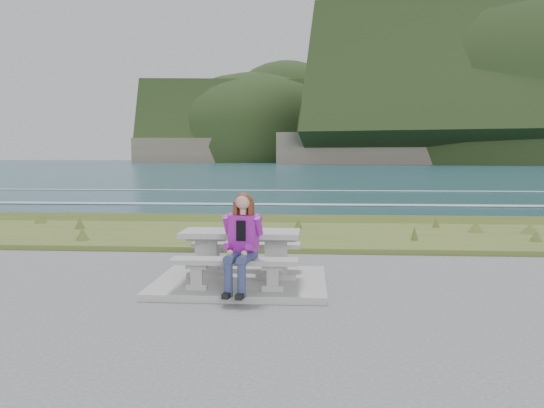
% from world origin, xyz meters
% --- Properties ---
extents(concrete_slab, '(2.60, 2.10, 0.10)m').
position_xyz_m(concrete_slab, '(0.00, 0.00, 0.05)').
color(concrete_slab, gray).
rests_on(concrete_slab, ground).
extents(picnic_table, '(1.80, 0.75, 0.75)m').
position_xyz_m(picnic_table, '(0.00, 0.00, 0.68)').
color(picnic_table, gray).
rests_on(picnic_table, concrete_slab).
extents(bench_landward, '(1.80, 0.35, 0.45)m').
position_xyz_m(bench_landward, '(0.00, -0.70, 0.45)').
color(bench_landward, gray).
rests_on(bench_landward, concrete_slab).
extents(bench_seaward, '(1.80, 0.35, 0.45)m').
position_xyz_m(bench_seaward, '(0.00, 0.70, 0.45)').
color(bench_seaward, gray).
rests_on(bench_seaward, concrete_slab).
extents(grass_verge, '(160.00, 4.50, 0.22)m').
position_xyz_m(grass_verge, '(0.00, 5.00, 0.00)').
color(grass_verge, '#394B1C').
rests_on(grass_verge, ground).
extents(shore_drop, '(160.00, 0.80, 2.20)m').
position_xyz_m(shore_drop, '(0.00, 7.90, 0.00)').
color(shore_drop, brown).
rests_on(shore_drop, ground).
extents(ocean, '(1600.00, 1600.00, 0.09)m').
position_xyz_m(ocean, '(0.00, 25.09, -1.74)').
color(ocean, '#1C4350').
rests_on(ocean, ground).
extents(seated_woman, '(0.49, 0.73, 1.38)m').
position_xyz_m(seated_woman, '(0.10, -0.83, 0.61)').
color(seated_woman, navy).
rests_on(seated_woman, concrete_slab).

